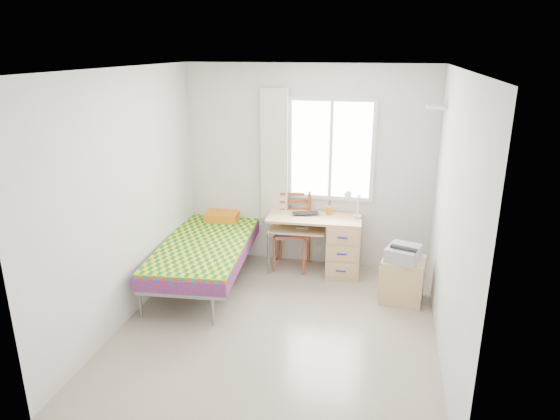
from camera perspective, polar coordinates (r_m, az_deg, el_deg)
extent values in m
plane|color=#BCAD93|center=(5.35, -0.22, -13.19)|extent=(3.50, 3.50, 0.00)
plane|color=white|center=(4.57, -0.26, 15.85)|extent=(3.50, 3.50, 0.00)
plane|color=silver|center=(6.46, 3.15, 4.86)|extent=(3.20, 0.00, 3.20)
plane|color=silver|center=(5.37, -17.15, 1.28)|extent=(0.00, 3.50, 3.50)
plane|color=silver|center=(4.74, 19.01, -1.13)|extent=(0.00, 3.50, 3.50)
cube|color=white|center=(6.35, 5.85, 6.87)|extent=(1.10, 0.04, 1.30)
cube|color=white|center=(6.34, 5.84, 6.85)|extent=(1.00, 0.02, 1.20)
cube|color=white|center=(6.33, 5.83, 6.84)|extent=(0.04, 0.02, 1.20)
cube|color=beige|center=(6.44, -0.64, 6.21)|extent=(0.35, 0.05, 1.70)
cube|color=white|center=(5.91, 17.40, 11.20)|extent=(0.20, 0.32, 0.03)
cube|color=gray|center=(6.20, -8.35, -5.02)|extent=(1.13, 2.21, 0.06)
cube|color=#BA160C|center=(6.16, -8.38, -4.29)|extent=(1.18, 2.23, 0.15)
cube|color=#D2C70E|center=(6.12, -8.49, -3.62)|extent=(1.15, 2.11, 0.03)
cube|color=tan|center=(7.02, -5.51, 0.32)|extent=(1.02, 0.13, 0.59)
cube|color=#DB5D18|center=(6.80, -6.59, -0.64)|extent=(0.46, 0.40, 0.11)
cylinder|color=gray|center=(5.65, -15.71, -10.14)|extent=(0.04, 0.04, 0.34)
cylinder|color=gray|center=(7.01, -2.35, -3.74)|extent=(0.04, 0.04, 0.34)
cube|color=tan|center=(6.32, 3.97, -0.89)|extent=(1.20, 0.58, 0.03)
cube|color=tan|center=(6.41, 7.30, -4.24)|extent=(0.43, 0.54, 0.71)
cube|color=tan|center=(6.41, 2.02, -2.04)|extent=(0.74, 0.53, 0.02)
cylinder|color=gray|center=(6.35, -1.34, -4.33)|extent=(0.03, 0.03, 0.71)
cylinder|color=gray|center=(6.75, -0.46, -2.93)|extent=(0.03, 0.03, 0.71)
cube|color=#98361D|center=(6.49, 1.35, -2.57)|extent=(0.52, 0.52, 0.04)
cube|color=navy|center=(6.48, 1.35, -2.30)|extent=(0.49, 0.49, 0.04)
cube|color=#98361D|center=(6.57, 1.70, 0.49)|extent=(0.39, 0.11, 0.43)
cylinder|color=#98361D|center=(6.44, -0.70, -5.07)|extent=(0.03, 0.03, 0.49)
cylinder|color=#98361D|center=(6.63, 3.33, -2.03)|extent=(0.04, 0.04, 0.99)
cube|color=tan|center=(5.91, 13.80, -7.73)|extent=(0.51, 0.47, 0.51)
cube|color=tan|center=(5.86, 11.55, -6.55)|extent=(0.06, 0.38, 0.19)
cube|color=tan|center=(5.95, 11.42, -8.43)|extent=(0.06, 0.38, 0.19)
cube|color=#ABADB4|center=(5.75, 13.88, -4.83)|extent=(0.43, 0.46, 0.16)
cube|color=black|center=(5.72, 13.94, -4.12)|extent=(0.34, 0.38, 0.02)
imported|color=black|center=(6.34, 3.02, -0.55)|extent=(0.38, 0.30, 0.03)
cylinder|color=#DB5D18|center=(6.41, 5.63, -0.04)|extent=(0.10, 0.10, 0.10)
cylinder|color=white|center=(6.34, 8.83, -0.73)|extent=(0.10, 0.10, 0.03)
cylinder|color=white|center=(6.29, 8.89, 0.49)|extent=(0.02, 0.12, 0.27)
cylinder|color=white|center=(6.18, 8.72, 1.49)|extent=(0.13, 0.23, 0.11)
cone|color=white|center=(6.08, 7.91, 1.54)|extent=(0.14, 0.15, 0.13)
imported|color=gray|center=(6.42, 1.76, -1.82)|extent=(0.22, 0.26, 0.02)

